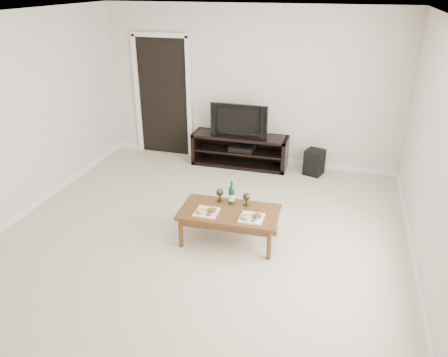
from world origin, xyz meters
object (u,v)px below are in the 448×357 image
television (240,119)px  coffee_table (229,226)px  media_console (240,150)px  subwoofer (314,162)px

television → coffee_table: television is taller
media_console → subwoofer: 1.26m
media_console → coffee_table: bearing=-79.0°
subwoofer → coffee_table: bearing=-91.7°
coffee_table → subwoofer: bearing=70.9°
media_console → coffee_table: media_console is taller
media_console → television: (0.00, 0.00, 0.55)m
media_console → coffee_table: (0.46, -2.35, -0.07)m
television → subwoofer: 1.40m
coffee_table → television: bearing=101.0°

